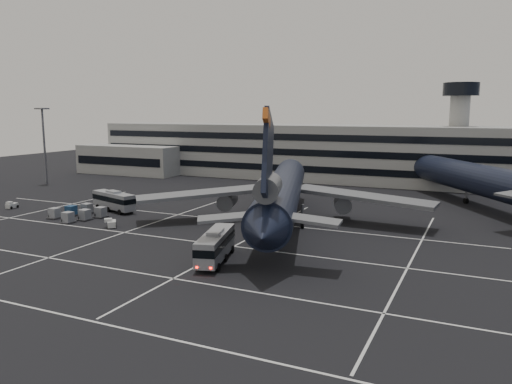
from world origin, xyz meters
TOP-DOWN VIEW (x-y plane):
  - ground at (0.00, 0.00)m, footprint 260.00×260.00m
  - lane_markings at (0.95, 0.72)m, footprint 90.00×55.62m
  - terminal at (-2.95, 71.14)m, footprint 125.00×26.00m
  - hills at (17.99, 170.00)m, footprint 352.00×180.00m
  - lightpole_left at (-55.00, 35.00)m, footprint 2.40×2.40m
  - trijet_main at (13.18, 17.88)m, footprint 45.18×56.32m
  - trijet_far at (38.82, 49.05)m, footprint 36.73×51.55m
  - bus_near at (13.00, -2.65)m, footprint 5.20×10.90m
  - bus_far at (-18.07, 15.96)m, footprint 10.56×5.47m
  - tug_a at (-36.63, 10.01)m, footprint 1.39×2.11m
  - tug_b at (-9.88, 5.82)m, footprint 2.43×2.53m
  - uld_cluster at (-19.58, 8.82)m, footprint 8.74×9.51m

SIDE VIEW (x-z plane):
  - hills at x=17.99m, z-range -34.07..9.93m
  - ground at x=0.00m, z-range 0.00..0.00m
  - lane_markings at x=0.95m, z-range 0.00..0.01m
  - tug_a at x=-36.63m, z-range -0.07..1.21m
  - tug_b at x=-9.88m, z-range -0.08..1.33m
  - uld_cluster at x=-19.58m, z-range -0.02..1.74m
  - bus_far at x=-18.07m, z-range 0.17..3.82m
  - bus_near at x=13.00m, z-range 0.18..3.93m
  - trijet_main at x=13.18m, z-range -3.79..14.29m
  - trijet_far at x=38.82m, z-range -3.61..14.47m
  - terminal at x=-2.95m, z-range -5.07..18.93m
  - lightpole_left at x=-55.00m, z-range 2.68..20.95m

